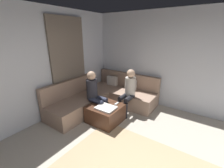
{
  "coord_description": "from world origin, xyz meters",
  "views": [
    {
      "loc": [
        0.42,
        -1.35,
        2.1
      ],
      "look_at": [
        -1.63,
        1.63,
        0.85
      ],
      "focal_mm": 23.86,
      "sensor_mm": 36.0,
      "label": 1
    }
  ],
  "objects_px": {
    "sectional_couch": "(104,97)",
    "game_remote": "(117,104)",
    "ottoman": "(106,113)",
    "coffee_mug": "(103,99)",
    "person_on_couch_side": "(95,92)",
    "person_on_couch_back": "(128,90)"
  },
  "relations": [
    {
      "from": "person_on_couch_side",
      "to": "ottoman",
      "type": "bearing_deg",
      "value": 81.01
    },
    {
      "from": "game_remote",
      "to": "person_on_couch_side",
      "type": "bearing_deg",
      "value": -164.01
    },
    {
      "from": "coffee_mug",
      "to": "person_on_couch_side",
      "type": "distance_m",
      "value": 0.27
    },
    {
      "from": "person_on_couch_back",
      "to": "person_on_couch_side",
      "type": "distance_m",
      "value": 0.89
    },
    {
      "from": "game_remote",
      "to": "person_on_couch_back",
      "type": "height_order",
      "value": "person_on_couch_back"
    },
    {
      "from": "sectional_couch",
      "to": "game_remote",
      "type": "xyz_separation_m",
      "value": [
        0.71,
        -0.42,
        0.15
      ]
    },
    {
      "from": "ottoman",
      "to": "game_remote",
      "type": "bearing_deg",
      "value": 50.71
    },
    {
      "from": "game_remote",
      "to": "coffee_mug",
      "type": "bearing_deg",
      "value": -174.29
    },
    {
      "from": "sectional_couch",
      "to": "coffee_mug",
      "type": "height_order",
      "value": "sectional_couch"
    },
    {
      "from": "sectional_couch",
      "to": "coffee_mug",
      "type": "relative_size",
      "value": 26.84
    },
    {
      "from": "ottoman",
      "to": "game_remote",
      "type": "xyz_separation_m",
      "value": [
        0.18,
        0.22,
        0.22
      ]
    },
    {
      "from": "ottoman",
      "to": "person_on_couch_side",
      "type": "height_order",
      "value": "person_on_couch_side"
    },
    {
      "from": "person_on_couch_back",
      "to": "person_on_couch_side",
      "type": "relative_size",
      "value": 1.0
    },
    {
      "from": "coffee_mug",
      "to": "ottoman",
      "type": "bearing_deg",
      "value": -39.29
    },
    {
      "from": "coffee_mug",
      "to": "sectional_couch",
      "type": "bearing_deg",
      "value": 123.84
    },
    {
      "from": "coffee_mug",
      "to": "game_remote",
      "type": "bearing_deg",
      "value": 5.71
    },
    {
      "from": "sectional_couch",
      "to": "person_on_couch_back",
      "type": "distance_m",
      "value": 0.86
    },
    {
      "from": "sectional_couch",
      "to": "ottoman",
      "type": "relative_size",
      "value": 3.36
    },
    {
      "from": "person_on_couch_side",
      "to": "coffee_mug",
      "type": "bearing_deg",
      "value": 127.14
    },
    {
      "from": "person_on_couch_back",
      "to": "person_on_couch_side",
      "type": "xyz_separation_m",
      "value": [
        -0.63,
        -0.63,
        0.0
      ]
    },
    {
      "from": "ottoman",
      "to": "coffee_mug",
      "type": "height_order",
      "value": "coffee_mug"
    },
    {
      "from": "ottoman",
      "to": "coffee_mug",
      "type": "xyz_separation_m",
      "value": [
        -0.22,
        0.18,
        0.26
      ]
    }
  ]
}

